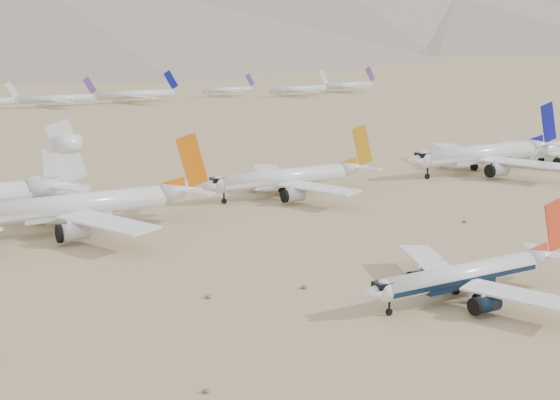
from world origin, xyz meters
TOP-DOWN VIEW (x-y plane):
  - ground at (0.00, 0.00)m, footprint 7000.00×7000.00m
  - main_airliner at (5.22, -5.55)m, footprint 39.36×38.45m
  - row2_navy_widebody at (85.19, 73.56)m, footprint 54.48×53.27m
  - row2_gold_tail at (19.24, 73.45)m, footprint 46.83×45.80m
  - row2_orange_tail at (-35.45, 65.31)m, footprint 52.89×51.74m
  - row2_blue_far at (112.60, 73.50)m, footprint 46.69×45.65m
  - foothills at (526.68, 1100.00)m, footprint 4637.50×1395.00m
  - desert_scrub at (1.19, -26.72)m, footprint 261.14×121.67m

SIDE VIEW (x-z plane):
  - ground at x=0.00m, z-range 0.00..0.00m
  - desert_scrub at x=1.19m, z-range -0.03..0.60m
  - main_airliner at x=5.22m, z-range -3.13..10.76m
  - row2_blue_far at x=112.60m, z-range -3.67..12.92m
  - row2_gold_tail at x=19.24m, z-range -3.67..13.00m
  - row2_orange_tail at x=-35.45m, z-range -4.14..14.73m
  - row2_navy_widebody at x=85.19m, z-range -4.28..15.10m
  - foothills at x=526.68m, z-range -10.35..144.65m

